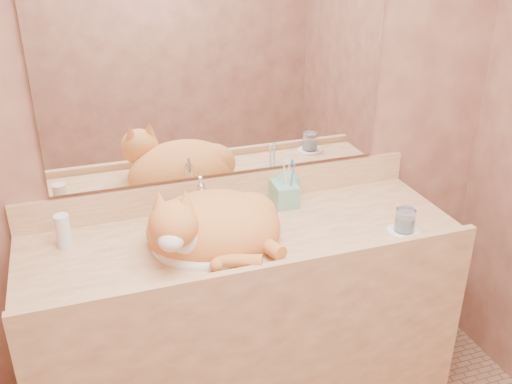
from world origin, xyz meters
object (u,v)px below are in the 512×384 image
object	(u,v)px
toothbrush_cup	(289,194)
cat	(209,225)
vanity_counter	(245,328)
sink_basin	(213,226)
water_glass	(405,220)
soap_dispenser	(290,187)

from	to	relation	value
toothbrush_cup	cat	bearing A→B (deg)	-152.35
vanity_counter	sink_basin	size ratio (longest dim) A/B	3.68
cat	water_glass	distance (m)	0.71
water_glass	vanity_counter	bearing A→B (deg)	162.59
vanity_counter	cat	size ratio (longest dim) A/B	3.35
toothbrush_cup	water_glass	xyz separation A→B (m)	(0.32, -0.34, -0.00)
vanity_counter	water_glass	size ratio (longest dim) A/B	18.79
soap_dispenser	sink_basin	bearing A→B (deg)	-154.46
sink_basin	cat	xyz separation A→B (m)	(-0.02, -0.02, 0.02)
sink_basin	cat	distance (m)	0.03
cat	water_glass	world-z (taller)	cat
vanity_counter	soap_dispenser	xyz separation A→B (m)	(0.23, 0.12, 0.53)
cat	soap_dispenser	distance (m)	0.40
sink_basin	soap_dispenser	distance (m)	0.38
soap_dispenser	toothbrush_cup	distance (m)	0.06
toothbrush_cup	water_glass	size ratio (longest dim) A/B	1.34
soap_dispenser	water_glass	distance (m)	0.45
vanity_counter	sink_basin	xyz separation A→B (m)	(-0.12, -0.02, 0.49)
sink_basin	toothbrush_cup	world-z (taller)	sink_basin
cat	soap_dispenser	bearing A→B (deg)	35.45
vanity_counter	soap_dispenser	bearing A→B (deg)	28.66
soap_dispenser	toothbrush_cup	bearing A→B (deg)	76.24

